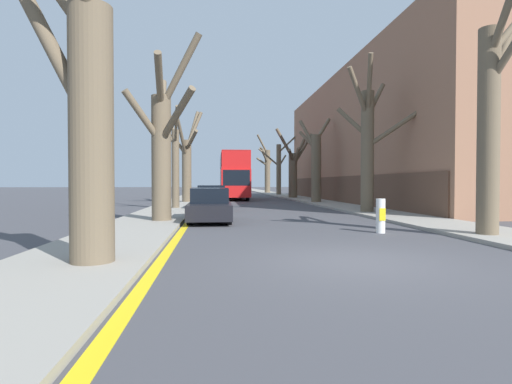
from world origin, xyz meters
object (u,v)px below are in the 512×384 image
object	(u,v)px
street_tree_right_1	(368,143)
parked_car_1	(211,199)
street_tree_right_0	(493,116)
street_tree_left_0	(85,111)
street_tree_left_2	(175,162)
parked_car_2	(212,196)
street_tree_right_5	(267,168)
street_tree_left_1	(162,144)
double_decker_bus	(234,174)
street_tree_right_4	(279,167)
street_tree_right_2	(316,163)
parked_car_0	(210,206)
traffic_bollard	(381,216)
street_tree_right_3	(293,169)
street_tree_left_3	(187,162)

from	to	relation	value
street_tree_right_1	parked_car_1	world-z (taller)	street_tree_right_1
street_tree_right_0	parked_car_1	size ratio (longest dim) A/B	1.64
street_tree_left_0	street_tree_left_2	bearing A→B (deg)	90.08
parked_car_1	parked_car_2	bearing A→B (deg)	90.00
street_tree_left_0	street_tree_right_5	xyz separation A→B (m)	(10.32, 53.61, 0.95)
street_tree_left_1	street_tree_right_1	distance (m)	10.65
double_decker_bus	parked_car_1	xyz separation A→B (m)	(-2.01, -15.72, -1.82)
street_tree_right_5	street_tree_right_4	bearing A→B (deg)	-89.08
street_tree_right_2	parked_car_1	bearing A→B (deg)	-136.72
street_tree_right_5	parked_car_0	world-z (taller)	street_tree_right_5
traffic_bollard	street_tree_right_1	bearing A→B (deg)	71.40
street_tree_right_1	parked_car_1	distance (m)	9.22
street_tree_right_2	street_tree_right_3	xyz separation A→B (m)	(0.01, 9.06, -0.16)
street_tree_right_0	parked_car_1	xyz separation A→B (m)	(-8.17, 12.51, -2.84)
street_tree_left_0	parked_car_2	distance (m)	21.52
street_tree_right_0	street_tree_right_2	size ratio (longest dim) A/B	1.07
street_tree_left_3	street_tree_right_3	distance (m)	12.88
street_tree_right_1	street_tree_right_4	size ratio (longest dim) A/B	1.03
parked_car_2	street_tree_right_1	bearing A→B (deg)	-48.35
traffic_bollard	double_decker_bus	bearing A→B (deg)	97.41
street_tree_left_2	street_tree_right_3	distance (m)	18.73
street_tree_left_1	traffic_bollard	distance (m)	8.68
street_tree_left_0	street_tree_right_4	bearing A→B (deg)	76.25
parked_car_2	street_tree_right_0	bearing A→B (deg)	-65.90
traffic_bollard	street_tree_left_0	bearing A→B (deg)	-149.37
street_tree_right_0	street_tree_right_3	distance (m)	29.22
parked_car_0	street_tree_right_0	bearing A→B (deg)	-36.06
street_tree_right_1	street_tree_right_2	size ratio (longest dim) A/B	1.13
street_tree_right_1	parked_car_0	distance (m)	9.20
parked_car_2	traffic_bollard	xyz separation A→B (m)	(5.49, -16.75, -0.09)
street_tree_right_3	double_decker_bus	world-z (taller)	street_tree_right_3
street_tree_left_2	street_tree_right_2	bearing A→B (deg)	32.54
street_tree_left_0	street_tree_right_4	distance (m)	44.14
street_tree_right_0	street_tree_right_5	distance (m)	50.58
parked_car_2	traffic_bollard	distance (m)	17.62
street_tree_right_1	street_tree_right_5	distance (m)	41.40
parked_car_0	parked_car_1	size ratio (longest dim) A/B	0.96
street_tree_left_3	double_decker_bus	world-z (taller)	street_tree_left_3
street_tree_left_2	street_tree_right_1	world-z (taller)	street_tree_right_1
parked_car_0	parked_car_1	world-z (taller)	parked_car_1
street_tree_right_2	parked_car_2	world-z (taller)	street_tree_right_2
street_tree_right_3	street_tree_right_0	bearing A→B (deg)	-89.91
street_tree_right_3	traffic_bollard	xyz separation A→B (m)	(-2.63, -27.71, -2.45)
street_tree_right_0	traffic_bollard	bearing A→B (deg)	150.60
street_tree_right_3	parked_car_2	xyz separation A→B (m)	(-8.12, -10.96, -2.36)
traffic_bollard	parked_car_2	bearing A→B (deg)	108.15
street_tree_left_1	street_tree_right_0	bearing A→B (deg)	-28.09
street_tree_left_3	traffic_bollard	size ratio (longest dim) A/B	6.81
street_tree_right_1	parked_car_1	bearing A→B (deg)	157.55
street_tree_left_1	street_tree_right_4	xyz separation A→B (m)	(10.17, 34.50, 0.46)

